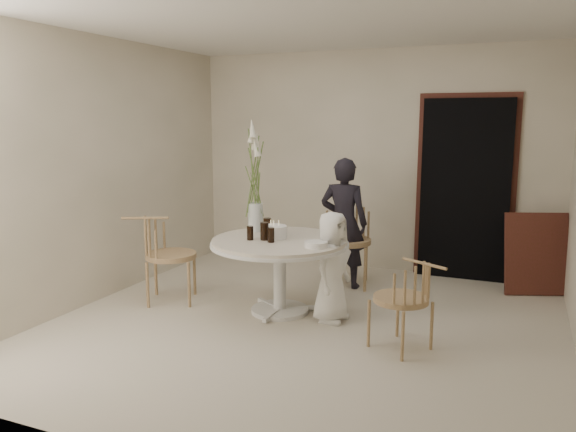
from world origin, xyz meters
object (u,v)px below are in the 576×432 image
at_px(chair_left, 158,246).
at_px(boy, 332,267).
at_px(table, 280,251).
at_px(girl, 344,223).
at_px(flower_vase, 255,185).
at_px(chair_far, 348,230).
at_px(chair_right, 412,292).
at_px(birthday_cake, 274,232).

bearing_deg(chair_left, boy, -109.93).
distance_m(table, girl, 1.11).
bearing_deg(flower_vase, table, -35.48).
bearing_deg(girl, boy, 99.39).
bearing_deg(chair_far, chair_right, -72.07).
bearing_deg(table, chair_far, 76.58).
bearing_deg(boy, chair_far, 17.16).
height_order(chair_far, boy, boy).
bearing_deg(birthday_cake, chair_left, -170.57).
relative_size(chair_right, flower_vase, 0.69).
bearing_deg(birthday_cake, flower_vase, 141.64).
height_order(chair_left, flower_vase, flower_vase).
relative_size(chair_left, birthday_cake, 3.54).
xyz_separation_m(chair_far, boy, (0.24, -1.28, -0.09)).
height_order(girl, birthday_cake, girl).
xyz_separation_m(girl, birthday_cake, (-0.39, -1.03, 0.06)).
distance_m(table, chair_far, 1.29).
xyz_separation_m(chair_far, chair_right, (1.06, -1.73, -0.11)).
relative_size(table, chair_right, 1.70).
bearing_deg(chair_far, flower_vase, -138.94).
height_order(table, girl, girl).
relative_size(chair_far, chair_right, 1.21).
xyz_separation_m(table, chair_left, (-1.28, -0.17, -0.04)).
distance_m(table, flower_vase, 0.76).
height_order(chair_right, girl, girl).
distance_m(boy, birthday_cake, 0.67).
bearing_deg(boy, girl, 18.37).
xyz_separation_m(girl, boy, (0.23, -1.08, -0.21)).
distance_m(chair_right, boy, 0.94).
distance_m(girl, birthday_cake, 1.11).
xyz_separation_m(table, flower_vase, (-0.39, 0.28, 0.59)).
relative_size(table, birthday_cake, 5.25).
bearing_deg(chair_left, birthday_cake, -105.28).
relative_size(boy, birthday_cake, 4.09).
bearing_deg(flower_vase, boy, -17.86).
height_order(chair_far, chair_left, chair_far).
bearing_deg(table, birthday_cake, 159.29).
distance_m(table, chair_left, 1.29).
bearing_deg(birthday_cake, chair_far, 73.04).
bearing_deg(chair_far, birthday_cake, -120.54).
bearing_deg(table, boy, -2.11).
relative_size(chair_right, boy, 0.76).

